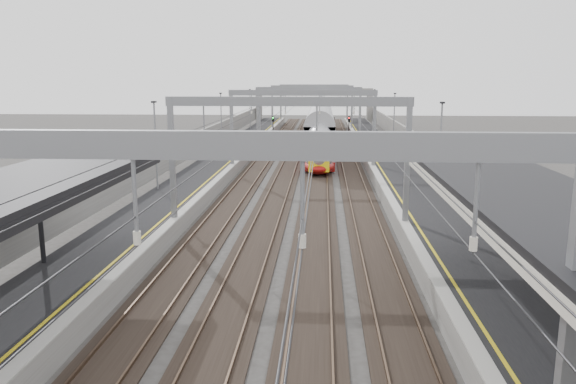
# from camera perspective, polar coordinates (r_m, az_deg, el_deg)

# --- Properties ---
(platform_left) EXTENTS (4.00, 120.00, 1.00)m
(platform_left) POSITION_cam_1_polar(r_m,az_deg,el_deg) (54.13, -6.93, 2.79)
(platform_left) COLOR black
(platform_left) RESTS_ON ground
(platform_right) EXTENTS (4.00, 120.00, 1.00)m
(platform_right) POSITION_cam_1_polar(r_m,az_deg,el_deg) (53.58, 10.16, 2.61)
(platform_right) COLOR black
(platform_right) RESTS_ON ground
(tracks) EXTENTS (11.40, 140.00, 0.20)m
(tracks) POSITION_cam_1_polar(r_m,az_deg,el_deg) (53.32, 1.57, 2.25)
(tracks) COLOR black
(tracks) RESTS_ON ground
(overhead_line) EXTENTS (13.00, 140.00, 6.60)m
(overhead_line) POSITION_cam_1_polar(r_m,az_deg,el_deg) (59.31, 1.84, 9.09)
(overhead_line) COLOR gray
(overhead_line) RESTS_ON platform_left
(overbridge) EXTENTS (22.00, 2.20, 6.90)m
(overbridge) POSITION_cam_1_polar(r_m,az_deg,el_deg) (107.68, 2.66, 9.65)
(overbridge) COLOR slate
(overbridge) RESTS_ON ground
(wall_left) EXTENTS (0.30, 120.00, 3.20)m
(wall_left) POSITION_cam_1_polar(r_m,az_deg,el_deg) (54.65, -10.27, 3.94)
(wall_left) COLOR slate
(wall_left) RESTS_ON ground
(wall_right) EXTENTS (0.30, 120.00, 3.20)m
(wall_right) POSITION_cam_1_polar(r_m,az_deg,el_deg) (53.89, 13.59, 3.70)
(wall_right) COLOR slate
(wall_right) RESTS_ON ground
(train) EXTENTS (2.89, 52.73, 4.57)m
(train) POSITION_cam_1_polar(r_m,az_deg,el_deg) (73.10, 3.34, 6.43)
(train) COLOR #9F110E
(train) RESTS_ON ground
(signal_green) EXTENTS (0.32, 0.32, 3.48)m
(signal_green) POSITION_cam_1_polar(r_m,az_deg,el_deg) (79.19, -1.53, 6.95)
(signal_green) COLOR black
(signal_green) RESTS_ON ground
(signal_red_near) EXTENTS (0.32, 0.32, 3.48)m
(signal_red_near) POSITION_cam_1_polar(r_m,az_deg,el_deg) (76.88, 4.63, 6.79)
(signal_red_near) COLOR black
(signal_red_near) RESTS_ON ground
(signal_red_far) EXTENTS (0.32, 0.32, 3.48)m
(signal_red_far) POSITION_cam_1_polar(r_m,az_deg,el_deg) (79.05, 6.21, 6.88)
(signal_red_far) COLOR black
(signal_red_far) RESTS_ON ground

